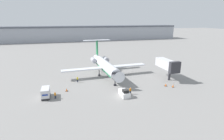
# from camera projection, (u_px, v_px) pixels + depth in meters

# --- Properties ---
(ground_plane) EXTENTS (600.00, 600.00, 0.00)m
(ground_plane) POSITION_uv_depth(u_px,v_px,m) (125.00, 96.00, 41.69)
(ground_plane) COLOR gray
(terminal_building) EXTENTS (180.00, 16.80, 12.53)m
(terminal_building) POSITION_uv_depth(u_px,v_px,m) (78.00, 33.00, 150.84)
(terminal_building) COLOR #9EA3AD
(terminal_building) RESTS_ON ground
(airplane_main) EXTENTS (27.69, 24.73, 10.48)m
(airplane_main) POSITION_uv_depth(u_px,v_px,m) (105.00, 65.00, 56.08)
(airplane_main) COLOR silver
(airplane_main) RESTS_ON ground
(pushback_tug) EXTENTS (1.83, 4.00, 1.89)m
(pushback_tug) POSITION_uv_depth(u_px,v_px,m) (124.00, 93.00, 41.83)
(pushback_tug) COLOR silver
(pushback_tug) RESTS_ON ground
(luggage_cart) EXTENTS (1.77, 3.74, 2.35)m
(luggage_cart) POSITION_uv_depth(u_px,v_px,m) (46.00, 93.00, 40.73)
(luggage_cart) COLOR #232326
(luggage_cart) RESTS_ON ground
(worker_near_tug) EXTENTS (0.40, 0.24, 1.74)m
(worker_near_tug) POSITION_uv_depth(u_px,v_px,m) (130.00, 91.00, 42.70)
(worker_near_tug) COLOR #232838
(worker_near_tug) RESTS_ON ground
(worker_by_wing) EXTENTS (0.40, 0.24, 1.64)m
(worker_by_wing) POSITION_uv_depth(u_px,v_px,m) (77.00, 79.00, 50.99)
(worker_by_wing) COLOR #232838
(worker_by_wing) RESTS_ON ground
(worker_on_apron) EXTENTS (0.40, 0.24, 1.65)m
(worker_on_apron) POSITION_uv_depth(u_px,v_px,m) (55.00, 95.00, 40.26)
(worker_on_apron) COLOR #232838
(worker_on_apron) RESTS_ON ground
(traffic_cone_left) EXTENTS (0.63, 0.63, 0.79)m
(traffic_cone_left) POSITION_uv_depth(u_px,v_px,m) (67.00, 90.00, 44.54)
(traffic_cone_left) COLOR black
(traffic_cone_left) RESTS_ON ground
(traffic_cone_right) EXTENTS (0.72, 0.72, 0.72)m
(traffic_cone_right) POSITION_uv_depth(u_px,v_px,m) (166.00, 85.00, 48.04)
(traffic_cone_right) COLOR black
(traffic_cone_right) RESTS_ON ground
(traffic_cone_mid) EXTENTS (0.59, 0.59, 0.84)m
(traffic_cone_mid) POSITION_uv_depth(u_px,v_px,m) (173.00, 86.00, 47.20)
(traffic_cone_mid) COLOR black
(traffic_cone_mid) RESTS_ON ground
(jet_bridge) EXTENTS (3.20, 9.21, 6.19)m
(jet_bridge) POSITION_uv_depth(u_px,v_px,m) (167.00, 65.00, 53.11)
(jet_bridge) COLOR #2D2D33
(jet_bridge) RESTS_ON ground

